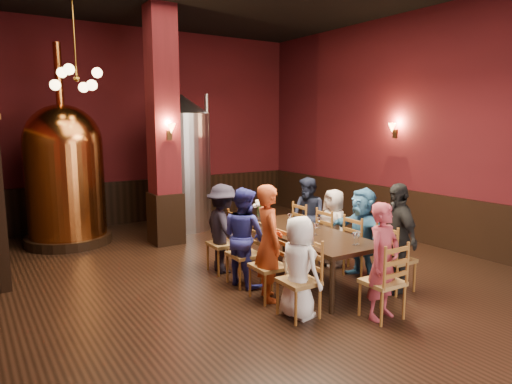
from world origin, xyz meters
TOP-DOWN VIEW (x-y plane):
  - room at (0.00, 0.00)m, footprint 10.00×10.02m
  - wainscot_right at (3.96, 0.00)m, footprint 0.08×9.90m
  - wainscot_back at (0.00, 4.96)m, footprint 7.90×0.08m
  - column at (-0.30, 2.80)m, footprint 0.58×0.58m
  - pendant_cluster at (-1.80, 2.90)m, footprint 0.90×0.90m
  - sconce_wall at (3.90, 0.80)m, footprint 0.20×0.20m
  - sconce_column at (-0.30, 2.50)m, footprint 0.20×0.20m
  - dining_table at (0.62, -0.37)m, footprint 1.06×2.42m
  - chair_0 at (-0.25, -1.35)m, footprint 0.47×0.47m
  - person_0 at (-0.25, -1.35)m, footprint 0.48×0.67m
  - chair_1 at (-0.24, -0.68)m, footprint 0.47×0.47m
  - person_1 at (-0.24, -0.68)m, footprint 0.53×0.66m
  - chair_2 at (-0.22, -0.02)m, footprint 0.47×0.47m
  - person_2 at (-0.22, -0.02)m, footprint 0.48×0.75m
  - chair_3 at (-0.20, 0.65)m, footprint 0.47×0.47m
  - person_3 at (-0.20, 0.65)m, footprint 0.59×0.95m
  - chair_4 at (1.45, -1.39)m, footprint 0.47×0.47m
  - person_4 at (1.45, -1.39)m, footprint 0.67×0.98m
  - chair_5 at (1.46, -0.72)m, footprint 0.47×0.47m
  - person_5 at (1.46, -0.72)m, footprint 0.58×1.34m
  - chair_6 at (1.48, -0.06)m, footprint 0.47×0.47m
  - person_6 at (1.48, -0.06)m, footprint 0.52×0.69m
  - chair_7 at (1.50, 0.61)m, footprint 0.47×0.47m
  - person_7 at (1.50, 0.61)m, footprint 0.42×0.72m
  - chair_8 at (0.58, -1.92)m, footprint 0.47×0.47m
  - person_8 at (0.58, -1.92)m, footprint 0.57×0.41m
  - copper_kettle at (-1.93, 3.80)m, footprint 1.75×1.75m
  - steel_vessel at (0.50, 3.75)m, footprint 1.44×1.44m
  - rose_vase at (0.49, 0.63)m, footprint 0.21×0.21m
  - wine_glass_0 at (0.72, -1.30)m, footprint 0.07×0.07m
  - wine_glass_1 at (0.75, 0.16)m, footprint 0.07×0.07m
  - wine_glass_2 at (0.96, -0.31)m, footprint 0.07×0.07m
  - wine_glass_3 at (0.63, -0.61)m, footprint 0.07×0.07m
  - wine_glass_4 at (0.78, -1.30)m, footprint 0.07×0.07m
  - wine_glass_5 at (0.40, 0.14)m, footprint 0.07×0.07m

SIDE VIEW (x-z plane):
  - chair_0 at x=-0.25m, z-range 0.00..0.92m
  - chair_1 at x=-0.24m, z-range 0.00..0.92m
  - chair_2 at x=-0.22m, z-range 0.00..0.92m
  - chair_3 at x=-0.20m, z-range 0.00..0.92m
  - chair_4 at x=1.45m, z-range 0.00..0.92m
  - chair_5 at x=1.46m, z-range 0.00..0.92m
  - chair_6 at x=1.48m, z-range 0.00..0.92m
  - chair_7 at x=1.50m, z-range 0.00..0.92m
  - chair_8 at x=0.58m, z-range 0.00..0.92m
  - wainscot_right at x=3.96m, z-range 0.00..1.00m
  - wainscot_back at x=0.00m, z-range 0.00..1.00m
  - person_0 at x=-0.25m, z-range 0.00..1.26m
  - person_6 at x=1.48m, z-range 0.00..1.28m
  - dining_table at x=0.62m, z-range 0.31..1.06m
  - person_5 at x=1.46m, z-range 0.00..1.39m
  - person_7 at x=1.50m, z-range 0.00..1.40m
  - person_3 at x=-0.20m, z-range 0.00..1.41m
  - person_8 at x=0.58m, z-range 0.00..1.43m
  - person_2 at x=-0.22m, z-range 0.00..1.44m
  - person_4 at x=1.45m, z-range 0.00..1.54m
  - person_1 at x=-0.24m, z-range 0.00..1.56m
  - wine_glass_0 at x=0.72m, z-range 0.75..0.92m
  - wine_glass_1 at x=0.75m, z-range 0.75..0.92m
  - wine_glass_2 at x=0.96m, z-range 0.75..0.92m
  - wine_glass_3 at x=0.63m, z-range 0.75..0.92m
  - wine_glass_4 at x=0.78m, z-range 0.75..0.92m
  - wine_glass_5 at x=0.40m, z-range 0.75..0.92m
  - rose_vase at x=0.49m, z-range 0.80..1.16m
  - copper_kettle at x=-1.93m, z-range -0.52..3.30m
  - steel_vessel at x=0.50m, z-range 0.00..2.95m
  - sconce_wall at x=3.90m, z-range 2.02..2.38m
  - sconce_column at x=-0.30m, z-range 2.02..2.38m
  - room at x=0.00m, z-range 0.00..4.50m
  - column at x=-0.30m, z-range 0.00..4.50m
  - pendant_cluster at x=-1.80m, z-range 2.25..3.95m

